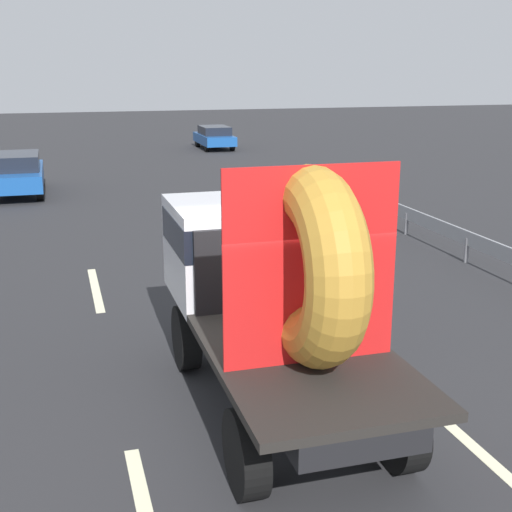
# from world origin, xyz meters

# --- Properties ---
(ground_plane) EXTENTS (120.00, 120.00, 0.00)m
(ground_plane) POSITION_xyz_m (0.00, 0.00, 0.00)
(ground_plane) COLOR #28282B
(flatbed_truck) EXTENTS (2.02, 5.08, 3.25)m
(flatbed_truck) POSITION_xyz_m (-0.13, 0.38, 1.63)
(flatbed_truck) COLOR black
(flatbed_truck) RESTS_ON ground_plane
(distant_sedan) EXTENTS (1.81, 4.22, 1.38)m
(distant_sedan) POSITION_xyz_m (-3.89, 16.83, 0.74)
(distant_sedan) COLOR black
(distant_sedan) RESTS_ON ground_plane
(guardrail) EXTENTS (0.10, 11.02, 0.71)m
(guardrail) POSITION_xyz_m (5.98, 6.61, 0.52)
(guardrail) COLOR gray
(guardrail) RESTS_ON ground_plane
(lane_dash_left_far) EXTENTS (0.16, 2.81, 0.01)m
(lane_dash_left_far) POSITION_xyz_m (-2.01, 5.57, 0.00)
(lane_dash_left_far) COLOR beige
(lane_dash_left_far) RESTS_ON ground_plane
(lane_dash_right_near) EXTENTS (0.16, 2.96, 0.01)m
(lane_dash_right_near) POSITION_xyz_m (1.75, -2.21, 0.00)
(lane_dash_right_near) COLOR beige
(lane_dash_right_near) RESTS_ON ground_plane
(lane_dash_right_far) EXTENTS (0.16, 2.67, 0.01)m
(lane_dash_right_far) POSITION_xyz_m (1.75, 6.25, 0.00)
(lane_dash_right_far) COLOR beige
(lane_dash_right_far) RESTS_ON ground_plane
(oncoming_car) EXTENTS (1.54, 3.58, 1.17)m
(oncoming_car) POSITION_xyz_m (5.50, 27.90, 0.63)
(oncoming_car) COLOR black
(oncoming_car) RESTS_ON ground_plane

